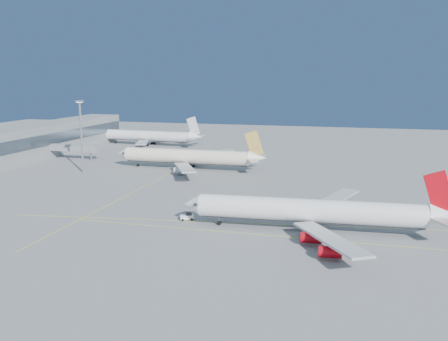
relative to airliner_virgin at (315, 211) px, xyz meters
The scene contains 9 objects.
ground 22.73m from the airliner_virgin, 160.10° to the left, with size 500.00×500.00×0.00m, color slate.
terminal 164.36m from the airliner_virgin, 145.72° to the left, with size 18.40×110.00×15.00m.
jet_bridge 139.00m from the airliner_virgin, 145.08° to the left, with size 23.60×3.60×6.90m.
taxiway_lines 38.52m from the airliner_virgin, 158.66° to the left, with size 118.86×140.00×0.02m.
airliner_virgin is the anchor object (origin of this frame).
airliner_etihad 90.11m from the airliner_virgin, 128.86° to the left, with size 63.67×59.02×16.66m.
airliner_third 165.92m from the airliner_virgin, 127.29° to the left, with size 61.36×56.46×16.45m.
pushback_tug 33.56m from the airliner_virgin, behind, with size 3.94×3.31×1.98m.
light_mast 108.70m from the airliner_virgin, 151.10° to the left, with size 2.43×2.43×28.17m.
Camera 1 is at (30.12, -126.68, 37.46)m, focal length 40.00 mm.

